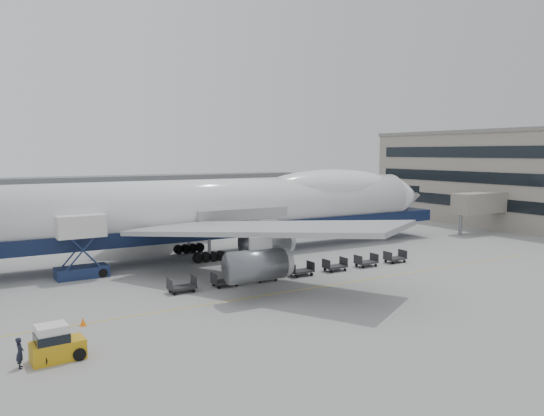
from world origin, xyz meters
TOP-DOWN VIEW (x-y plane):
  - ground at (0.00, 0.00)m, footprint 260.00×260.00m
  - apron_line at (0.00, -6.00)m, footprint 60.00×0.15m
  - hangar at (-10.00, 70.00)m, footprint 110.00×8.00m
  - airliner at (0.64, 12.00)m, footprint 67.00×55.30m
  - catering_truck at (-16.49, 8.52)m, footprint 4.88×3.47m
  - baggage_tug at (-21.83, -11.99)m, footprint 3.02×1.75m
  - ground_worker at (-23.70, -12.18)m, footprint 0.49×0.68m
  - traffic_cone at (-19.26, -6.41)m, footprint 0.42×0.42m
  - dolly_0 at (-10.20, -1.56)m, footprint 2.30×1.35m
  - dolly_1 at (-6.12, -1.56)m, footprint 2.30×1.35m
  - dolly_2 at (-2.03, -1.56)m, footprint 2.30×1.35m
  - dolly_3 at (2.05, -1.56)m, footprint 2.30×1.35m
  - dolly_4 at (6.13, -1.56)m, footprint 2.30×1.35m
  - dolly_5 at (10.22, -1.56)m, footprint 2.30×1.35m
  - dolly_6 at (14.30, -1.56)m, footprint 2.30×1.35m

SIDE VIEW (x-z plane):
  - ground at x=0.00m, z-range 0.00..0.00m
  - apron_line at x=0.00m, z-range 0.00..0.01m
  - traffic_cone at x=-19.26m, z-range -0.02..0.60m
  - dolly_0 at x=-10.20m, z-range -0.12..1.18m
  - dolly_1 at x=-6.12m, z-range -0.12..1.18m
  - dolly_2 at x=-2.03m, z-range -0.12..1.18m
  - dolly_3 at x=2.05m, z-range -0.12..1.18m
  - dolly_4 at x=6.13m, z-range -0.12..1.18m
  - dolly_5 at x=10.22m, z-range -0.12..1.18m
  - dolly_6 at x=14.30m, z-range -0.12..1.18m
  - ground_worker at x=-23.70m, z-range 0.00..1.76m
  - baggage_tug at x=-21.83m, z-range -0.12..2.02m
  - catering_truck at x=-16.49m, z-range 0.41..6.46m
  - hangar at x=-10.00m, z-range 0.00..7.00m
  - airliner at x=0.64m, z-range -4.37..15.61m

